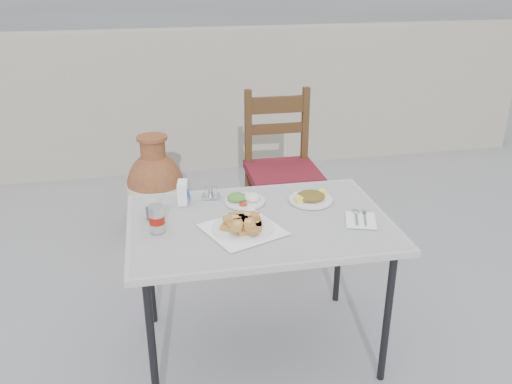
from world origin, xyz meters
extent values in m
plane|color=slate|center=(0.00, 0.00, 0.00)|extent=(80.00, 80.00, 0.00)
cylinder|color=black|center=(-0.54, -0.38, 0.32)|extent=(0.03, 0.03, 0.65)
cylinder|color=black|center=(0.44, -0.40, 0.32)|extent=(0.03, 0.03, 0.65)
cylinder|color=black|center=(-0.53, 0.24, 0.32)|extent=(0.03, 0.03, 0.65)
cylinder|color=black|center=(0.46, 0.22, 0.32)|extent=(0.03, 0.03, 0.65)
cube|color=silver|center=(-0.04, -0.08, 0.67)|extent=(1.15, 0.79, 0.03)
cube|color=white|center=(-0.04, -0.08, 0.69)|extent=(1.11, 0.75, 0.00)
cube|color=white|center=(-0.13, -0.15, 0.69)|extent=(0.37, 0.37, 0.00)
cylinder|color=silver|center=(-0.13, -0.15, 0.70)|extent=(0.26, 0.26, 0.01)
cylinder|color=silver|center=(-0.13, -0.15, 0.70)|extent=(0.26, 0.26, 0.01)
cylinder|color=silver|center=(-0.07, 0.12, 0.70)|extent=(0.19, 0.19, 0.01)
ellipsoid|color=white|center=(-0.04, 0.11, 0.72)|extent=(0.08, 0.08, 0.04)
ellipsoid|color=#376D1F|center=(-0.11, 0.12, 0.72)|extent=(0.09, 0.09, 0.04)
cylinder|color=red|center=(-0.09, 0.06, 0.70)|extent=(0.04, 0.04, 0.01)
cylinder|color=silver|center=(0.23, 0.07, 0.70)|extent=(0.21, 0.21, 0.01)
ellipsoid|color=#1E6E1B|center=(0.23, 0.07, 0.72)|extent=(0.14, 0.12, 0.04)
cylinder|color=yellow|center=(0.17, 0.04, 0.72)|extent=(0.04, 0.04, 0.04)
cylinder|color=yellow|center=(0.30, 0.09, 0.72)|extent=(0.04, 0.04, 0.04)
cylinder|color=silver|center=(-0.48, -0.09, 0.75)|extent=(0.06, 0.06, 0.12)
cylinder|color=#A0160B|center=(-0.48, -0.09, 0.74)|extent=(0.06, 0.06, 0.03)
cylinder|color=silver|center=(-0.48, -0.09, 0.80)|extent=(0.06, 0.06, 0.00)
cylinder|color=white|center=(-0.50, 0.04, 0.73)|extent=(0.06, 0.06, 0.09)
cylinder|color=black|center=(-0.50, 0.04, 0.72)|extent=(0.05, 0.05, 0.05)
cube|color=white|center=(-0.35, 0.17, 0.74)|extent=(0.06, 0.09, 0.10)
cube|color=blue|center=(-0.33, 0.17, 0.73)|extent=(0.02, 0.05, 0.06)
cube|color=silver|center=(-0.22, 0.21, 0.70)|extent=(0.09, 0.08, 0.01)
cylinder|color=white|center=(-0.24, 0.19, 0.73)|extent=(0.02, 0.02, 0.05)
cylinder|color=white|center=(-0.20, 0.19, 0.73)|extent=(0.02, 0.02, 0.05)
cylinder|color=silver|center=(-0.22, 0.23, 0.72)|extent=(0.02, 0.02, 0.04)
cube|color=white|center=(0.38, -0.18, 0.69)|extent=(0.18, 0.20, 0.00)
cube|color=silver|center=(0.37, -0.17, 0.70)|extent=(0.05, 0.12, 0.00)
ellipsoid|color=silver|center=(0.39, -0.10, 0.70)|extent=(0.03, 0.04, 0.01)
cube|color=silver|center=(0.40, -0.18, 0.70)|extent=(0.05, 0.12, 0.00)
cube|color=silver|center=(0.43, -0.11, 0.70)|extent=(0.03, 0.04, 0.00)
cube|color=#331D0E|center=(0.14, 0.74, 0.23)|extent=(0.04, 0.04, 0.47)
cube|color=#331D0E|center=(0.51, 0.73, 0.23)|extent=(0.04, 0.04, 0.47)
cube|color=#331D0E|center=(0.15, 1.12, 0.23)|extent=(0.04, 0.04, 0.47)
cube|color=#331D0E|center=(0.52, 1.11, 0.23)|extent=(0.04, 0.04, 0.47)
cube|color=maroon|center=(0.33, 0.92, 0.49)|extent=(0.45, 0.45, 0.05)
cube|color=#331D0E|center=(0.15, 1.12, 0.73)|extent=(0.04, 0.04, 0.52)
cube|color=#331D0E|center=(0.52, 1.11, 0.73)|extent=(0.04, 0.04, 0.52)
cube|color=#331D0E|center=(0.34, 1.11, 0.89)|extent=(0.42, 0.04, 0.10)
cube|color=#331D0E|center=(0.34, 1.11, 0.73)|extent=(0.42, 0.04, 0.06)
cylinder|color=brown|center=(-0.46, 1.29, 0.04)|extent=(0.29, 0.29, 0.07)
ellipsoid|color=brown|center=(-0.46, 1.29, 0.32)|extent=(0.38, 0.38, 0.48)
cylinder|color=beige|center=(-0.46, 1.29, 0.32)|extent=(0.39, 0.39, 0.05)
cylinder|color=brown|center=(-0.46, 1.29, 0.58)|extent=(0.16, 0.16, 0.15)
cylinder|color=brown|center=(-0.46, 1.29, 0.66)|extent=(0.20, 0.20, 0.02)
cube|color=gray|center=(0.00, 2.50, 0.60)|extent=(6.00, 0.25, 1.20)
camera|label=1|loc=(-0.51, -2.14, 1.74)|focal=38.00mm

